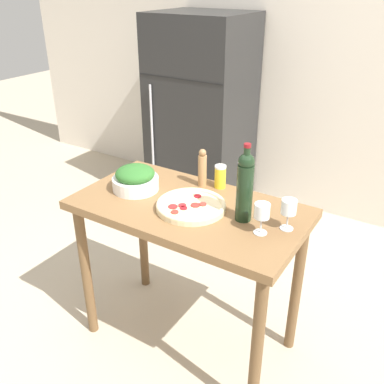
{
  "coord_description": "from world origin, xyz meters",
  "views": [
    {
      "loc": [
        1.01,
        -1.58,
        1.92
      ],
      "look_at": [
        0.0,
        0.03,
        0.95
      ],
      "focal_mm": 40.0,
      "sensor_mm": 36.0,
      "label": 1
    }
  ],
  "objects_px": {
    "refrigerator": "(201,114)",
    "pepper_mill": "(202,168)",
    "wine_glass_near": "(262,212)",
    "salad_bowl": "(136,178)",
    "wine_bottle": "(245,186)",
    "wine_glass_far": "(289,208)",
    "homemade_pizza": "(191,206)",
    "salt_canister": "(220,177)"
  },
  "relations": [
    {
      "from": "wine_glass_far",
      "to": "homemade_pizza",
      "type": "relative_size",
      "value": 0.43
    },
    {
      "from": "salad_bowl",
      "to": "salt_canister",
      "type": "distance_m",
      "value": 0.45
    },
    {
      "from": "wine_bottle",
      "to": "salt_canister",
      "type": "relative_size",
      "value": 2.98
    },
    {
      "from": "wine_glass_far",
      "to": "homemade_pizza",
      "type": "xyz_separation_m",
      "value": [
        -0.47,
        -0.08,
        -0.09
      ]
    },
    {
      "from": "wine_bottle",
      "to": "salt_canister",
      "type": "xyz_separation_m",
      "value": [
        -0.26,
        0.24,
        -0.11
      ]
    },
    {
      "from": "wine_bottle",
      "to": "refrigerator",
      "type": "bearing_deg",
      "value": 126.87
    },
    {
      "from": "refrigerator",
      "to": "wine_glass_far",
      "type": "relative_size",
      "value": 11.32
    },
    {
      "from": "homemade_pizza",
      "to": "wine_bottle",
      "type": "bearing_deg",
      "value": 10.01
    },
    {
      "from": "pepper_mill",
      "to": "salt_canister",
      "type": "relative_size",
      "value": 1.68
    },
    {
      "from": "salt_canister",
      "to": "refrigerator",
      "type": "bearing_deg",
      "value": 124.68
    },
    {
      "from": "wine_glass_far",
      "to": "salt_canister",
      "type": "relative_size",
      "value": 1.16
    },
    {
      "from": "salt_canister",
      "to": "wine_bottle",
      "type": "bearing_deg",
      "value": -43.28
    },
    {
      "from": "homemade_pizza",
      "to": "salt_canister",
      "type": "xyz_separation_m",
      "value": [
        0.0,
        0.29,
        0.05
      ]
    },
    {
      "from": "homemade_pizza",
      "to": "salt_canister",
      "type": "distance_m",
      "value": 0.29
    },
    {
      "from": "salt_canister",
      "to": "wine_glass_far",
      "type": "bearing_deg",
      "value": -24.74
    },
    {
      "from": "refrigerator",
      "to": "wine_glass_far",
      "type": "distance_m",
      "value": 2.04
    },
    {
      "from": "wine_glass_near",
      "to": "wine_glass_far",
      "type": "xyz_separation_m",
      "value": [
        0.09,
        0.1,
        0.0
      ]
    },
    {
      "from": "wine_bottle",
      "to": "wine_glass_near",
      "type": "xyz_separation_m",
      "value": [
        0.12,
        -0.07,
        -0.07
      ]
    },
    {
      "from": "wine_bottle",
      "to": "homemade_pizza",
      "type": "height_order",
      "value": "wine_bottle"
    },
    {
      "from": "wine_bottle",
      "to": "homemade_pizza",
      "type": "bearing_deg",
      "value": -169.99
    },
    {
      "from": "wine_bottle",
      "to": "wine_glass_near",
      "type": "bearing_deg",
      "value": -29.67
    },
    {
      "from": "pepper_mill",
      "to": "wine_bottle",
      "type": "bearing_deg",
      "value": -30.85
    },
    {
      "from": "wine_glass_near",
      "to": "salad_bowl",
      "type": "height_order",
      "value": "wine_glass_near"
    },
    {
      "from": "refrigerator",
      "to": "pepper_mill",
      "type": "bearing_deg",
      "value": -58.81
    },
    {
      "from": "homemade_pizza",
      "to": "salt_canister",
      "type": "relative_size",
      "value": 2.72
    },
    {
      "from": "wine_bottle",
      "to": "salad_bowl",
      "type": "xyz_separation_m",
      "value": [
        -0.63,
        -0.01,
        -0.12
      ]
    },
    {
      "from": "pepper_mill",
      "to": "wine_glass_near",
      "type": "bearing_deg",
      "value": -30.55
    },
    {
      "from": "salad_bowl",
      "to": "homemade_pizza",
      "type": "relative_size",
      "value": 0.72
    },
    {
      "from": "wine_bottle",
      "to": "salad_bowl",
      "type": "distance_m",
      "value": 0.64
    },
    {
      "from": "refrigerator",
      "to": "wine_glass_near",
      "type": "relative_size",
      "value": 11.32
    },
    {
      "from": "wine_bottle",
      "to": "wine_glass_far",
      "type": "xyz_separation_m",
      "value": [
        0.2,
        0.03,
        -0.07
      ]
    },
    {
      "from": "wine_glass_near",
      "to": "wine_glass_far",
      "type": "relative_size",
      "value": 1.0
    },
    {
      "from": "wine_glass_near",
      "to": "salt_canister",
      "type": "height_order",
      "value": "wine_glass_near"
    },
    {
      "from": "wine_glass_near",
      "to": "salt_canister",
      "type": "xyz_separation_m",
      "value": [
        -0.38,
        0.31,
        -0.04
      ]
    },
    {
      "from": "wine_bottle",
      "to": "wine_glass_far",
      "type": "height_order",
      "value": "wine_bottle"
    },
    {
      "from": "wine_bottle",
      "to": "wine_glass_near",
      "type": "height_order",
      "value": "wine_bottle"
    },
    {
      "from": "refrigerator",
      "to": "salad_bowl",
      "type": "distance_m",
      "value": 1.65
    },
    {
      "from": "wine_glass_near",
      "to": "salad_bowl",
      "type": "distance_m",
      "value": 0.75
    },
    {
      "from": "wine_bottle",
      "to": "pepper_mill",
      "type": "xyz_separation_m",
      "value": [
        -0.35,
        0.21,
        -0.07
      ]
    },
    {
      "from": "wine_bottle",
      "to": "wine_glass_near",
      "type": "distance_m",
      "value": 0.15
    },
    {
      "from": "wine_glass_far",
      "to": "salad_bowl",
      "type": "height_order",
      "value": "wine_glass_far"
    },
    {
      "from": "wine_glass_near",
      "to": "homemade_pizza",
      "type": "relative_size",
      "value": 0.43
    }
  ]
}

